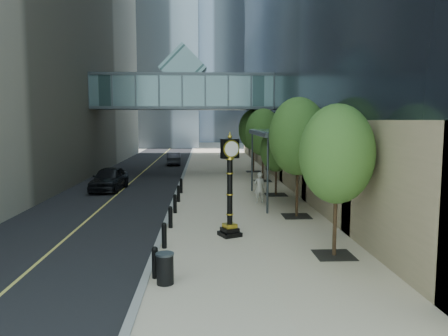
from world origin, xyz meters
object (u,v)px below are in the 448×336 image
(pedestrian, at_px, (259,188))
(car_near, at_px, (109,179))
(car_far, at_px, (173,159))
(street_clock, at_px, (230,193))
(trash_bin, at_px, (165,269))

(pedestrian, distance_m, car_near, 11.41)
(car_near, relative_size, car_far, 1.18)
(pedestrian, bearing_deg, car_near, -35.12)
(street_clock, relative_size, pedestrian, 2.34)
(trash_bin, distance_m, car_near, 19.01)
(street_clock, relative_size, trash_bin, 4.81)
(street_clock, bearing_deg, trash_bin, -137.17)
(trash_bin, xyz_separation_m, pedestrian, (4.50, 12.75, 0.48))
(pedestrian, bearing_deg, street_clock, 66.57)
(street_clock, height_order, trash_bin, street_clock)
(trash_bin, bearing_deg, car_near, 106.93)
(car_near, bearing_deg, car_far, 82.38)
(street_clock, height_order, pedestrian, street_clock)
(trash_bin, bearing_deg, street_clock, 67.07)
(pedestrian, height_order, car_near, pedestrian)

